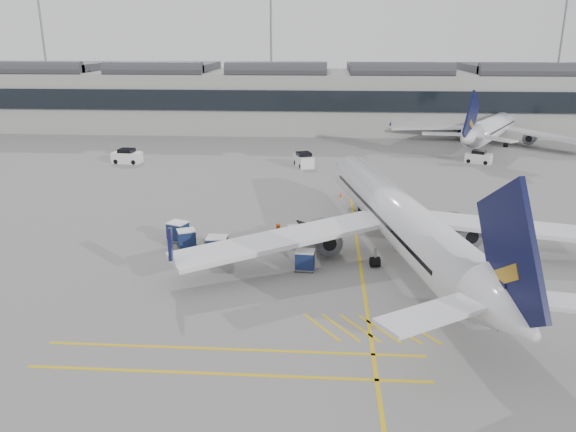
# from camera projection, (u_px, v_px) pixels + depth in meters

# --- Properties ---
(ground) EXTENTS (220.00, 220.00, 0.00)m
(ground) POSITION_uv_depth(u_px,v_px,m) (229.00, 278.00, 42.09)
(ground) COLOR gray
(ground) RESTS_ON ground
(terminal) EXTENTS (200.00, 20.45, 12.40)m
(terminal) POSITION_uv_depth(u_px,v_px,m) (290.00, 97.00, 108.55)
(terminal) COLOR #9E9E99
(terminal) RESTS_ON ground
(light_masts) EXTENTS (113.00, 0.60, 25.45)m
(light_masts) POSITION_uv_depth(u_px,v_px,m) (287.00, 50.00, 119.48)
(light_masts) COLOR slate
(light_masts) RESTS_ON ground
(apron_markings) EXTENTS (0.25, 60.00, 0.01)m
(apron_markings) POSITION_uv_depth(u_px,v_px,m) (356.00, 236.00, 50.94)
(apron_markings) COLOR gold
(apron_markings) RESTS_ON ground
(airliner_main) EXTENTS (36.47, 40.24, 10.82)m
(airliner_main) POSITION_uv_depth(u_px,v_px,m) (401.00, 220.00, 45.26)
(airliner_main) COLOR silver
(airliner_main) RESTS_ON ground
(airliner_far) EXTENTS (31.19, 34.40, 10.12)m
(airliner_far) POSITION_uv_depth(u_px,v_px,m) (495.00, 126.00, 93.57)
(airliner_far) COLOR silver
(airliner_far) RESTS_ON ground
(belt_loader) EXTENTS (4.80, 2.83, 1.91)m
(belt_loader) POSITION_uv_depth(u_px,v_px,m) (304.00, 236.00, 49.39)
(belt_loader) COLOR beige
(belt_loader) RESTS_ON ground
(baggage_cart_a) EXTENTS (1.63, 1.39, 1.62)m
(baggage_cart_a) POSITION_uv_depth(u_px,v_px,m) (305.00, 260.00, 43.24)
(baggage_cart_a) COLOR gray
(baggage_cart_a) RESTS_ON ground
(baggage_cart_b) EXTENTS (1.75, 1.44, 1.84)m
(baggage_cart_b) POSITION_uv_depth(u_px,v_px,m) (217.00, 247.00, 45.62)
(baggage_cart_b) COLOR gray
(baggage_cart_b) RESTS_ON ground
(baggage_cart_c) EXTENTS (2.09, 1.93, 1.78)m
(baggage_cart_c) POSITION_uv_depth(u_px,v_px,m) (178.00, 231.00, 49.33)
(baggage_cart_c) COLOR gray
(baggage_cart_c) RESTS_ON ground
(baggage_cart_d) EXTENTS (1.95, 1.80, 1.65)m
(baggage_cart_d) POSITION_uv_depth(u_px,v_px,m) (187.00, 238.00, 47.74)
(baggage_cart_d) COLOR gray
(baggage_cart_d) RESTS_ON ground
(ramp_agent_a) EXTENTS (0.81, 0.68, 1.91)m
(ramp_agent_a) POSITION_uv_depth(u_px,v_px,m) (321.00, 230.00, 49.68)
(ramp_agent_a) COLOR #DB440B
(ramp_agent_a) RESTS_ON ground
(ramp_agent_b) EXTENTS (1.22, 1.19, 1.97)m
(ramp_agent_b) POSITION_uv_depth(u_px,v_px,m) (278.00, 235.00, 48.35)
(ramp_agent_b) COLOR #FC620D
(ramp_agent_b) RESTS_ON ground
(pushback_tug) EXTENTS (2.74, 1.95, 1.41)m
(pushback_tug) POSITION_uv_depth(u_px,v_px,m) (214.00, 248.00, 46.40)
(pushback_tug) COLOR #484B40
(pushback_tug) RESTS_ON ground
(safety_cone_nose) EXTENTS (0.37, 0.37, 0.52)m
(safety_cone_nose) POSITION_uv_depth(u_px,v_px,m) (341.00, 194.00, 63.36)
(safety_cone_nose) COLOR #F24C0A
(safety_cone_nose) RESTS_ON ground
(safety_cone_engine) EXTENTS (0.36, 0.36, 0.50)m
(safety_cone_engine) POSITION_uv_depth(u_px,v_px,m) (402.00, 238.00, 49.60)
(safety_cone_engine) COLOR #F24C0A
(safety_cone_engine) RESTS_ON ground
(service_van_left) EXTENTS (4.19, 2.39, 2.06)m
(service_van_left) POSITION_uv_depth(u_px,v_px,m) (127.00, 157.00, 80.09)
(service_van_left) COLOR white
(service_van_left) RESTS_ON ground
(service_van_mid) EXTENTS (3.10, 4.31, 2.00)m
(service_van_mid) POSITION_uv_depth(u_px,v_px,m) (304.00, 160.00, 77.96)
(service_van_mid) COLOR white
(service_van_mid) RESTS_ON ground
(service_van_right) EXTENTS (3.96, 3.17, 1.82)m
(service_van_right) POSITION_uv_depth(u_px,v_px,m) (479.00, 157.00, 80.16)
(service_van_right) COLOR white
(service_van_right) RESTS_ON ground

